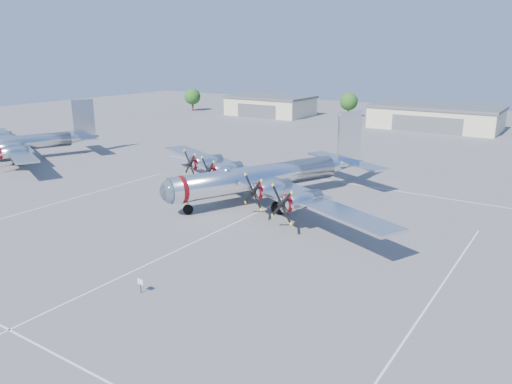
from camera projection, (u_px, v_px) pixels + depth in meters
The scene contains 9 objects.
ground at pixel (216, 232), 50.30m from camera, with size 260.00×260.00×0.00m, color #5D5D5F.
parking_lines at pixel (205, 237), 48.90m from camera, with size 60.00×50.08×0.01m.
hangar_west at pixel (270, 105), 139.12m from camera, with size 22.60×14.60×5.40m.
hangar_center at pixel (435, 117), 115.14m from camera, with size 28.60×14.60×5.40m.
tree_far_west at pixel (192, 97), 148.87m from camera, with size 4.80×4.80×6.64m.
tree_west at pixel (349, 102), 134.48m from camera, with size 4.80×4.80×6.64m.
main_bomber_b29 at pixel (267, 200), 61.15m from camera, with size 44.94×30.74×9.94m, color white, non-canonical shape.
bomber_west at pixel (23, 159), 83.47m from camera, with size 35.59×25.20×9.40m, color silver, non-canonical shape.
info_placard at pixel (140, 283), 37.45m from camera, with size 0.60×0.07×1.14m.
Camera 1 is at (29.55, -37.10, 17.71)m, focal length 35.00 mm.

